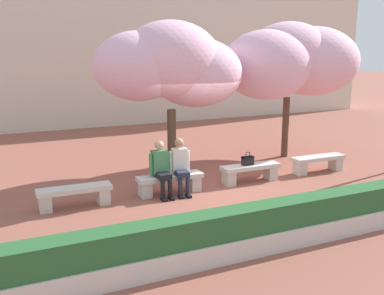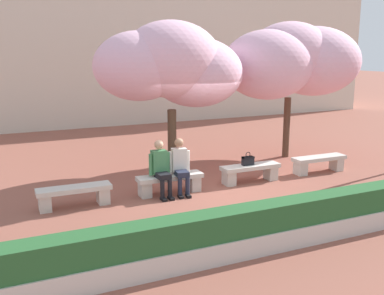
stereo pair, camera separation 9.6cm
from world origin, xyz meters
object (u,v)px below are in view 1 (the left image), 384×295
at_px(stone_bench_west_end, 75,194).
at_px(person_seated_left, 161,166).
at_px(stone_bench_center, 250,171).
at_px(stone_bench_near_east, 318,162).
at_px(stone_bench_near_west, 170,181).
at_px(cherry_tree_main, 173,66).
at_px(person_seated_right, 180,164).
at_px(cherry_tree_secondary, 291,61).
at_px(handbag, 248,160).

height_order(stone_bench_west_end, person_seated_left, person_seated_left).
bearing_deg(stone_bench_west_end, stone_bench_center, 0.00).
relative_size(stone_bench_center, stone_bench_near_east, 1.00).
bearing_deg(stone_bench_center, stone_bench_near_west, 180.00).
distance_m(stone_bench_center, stone_bench_near_east, 2.19).
bearing_deg(cherry_tree_main, stone_bench_west_end, -153.53).
xyz_separation_m(stone_bench_center, person_seated_left, (-2.44, -0.05, 0.40)).
bearing_deg(person_seated_right, stone_bench_west_end, 178.76).
bearing_deg(cherry_tree_secondary, person_seated_left, -159.05).
bearing_deg(cherry_tree_main, stone_bench_near_east, -21.25).
bearing_deg(cherry_tree_secondary, stone_bench_center, -143.97).
bearing_deg(cherry_tree_main, stone_bench_center, -43.75).
xyz_separation_m(handbag, cherry_tree_secondary, (2.63, 1.84, 2.38)).
height_order(stone_bench_near_west, cherry_tree_secondary, cherry_tree_secondary).
xyz_separation_m(person_seated_right, cherry_tree_secondary, (4.51, 1.91, 2.26)).
xyz_separation_m(stone_bench_near_west, stone_bench_near_east, (4.39, 0.00, 0.00)).
bearing_deg(person_seated_right, handbag, 2.17).
relative_size(handbag, cherry_tree_main, 0.08).
xyz_separation_m(person_seated_right, handbag, (1.89, 0.07, -0.12)).
bearing_deg(cherry_tree_main, person_seated_right, -106.98).
relative_size(stone_bench_near_west, cherry_tree_main, 0.39).
bearing_deg(stone_bench_west_end, person_seated_left, -1.57).
bearing_deg(handbag, stone_bench_near_east, -0.47).
height_order(stone_bench_near_east, cherry_tree_main, cherry_tree_main).
bearing_deg(stone_bench_center, stone_bench_near_east, 0.00).
relative_size(person_seated_right, cherry_tree_main, 0.32).
bearing_deg(person_seated_right, stone_bench_near_west, 167.47).
height_order(stone_bench_west_end, stone_bench_near_east, same).
bearing_deg(stone_bench_near_east, person_seated_left, -179.34).
relative_size(person_seated_left, cherry_tree_secondary, 0.29).
relative_size(stone_bench_center, cherry_tree_secondary, 0.35).
bearing_deg(handbag, cherry_tree_secondary, 35.03).
height_order(person_seated_left, cherry_tree_main, cherry_tree_main).
xyz_separation_m(person_seated_left, cherry_tree_secondary, (5.00, 1.91, 2.26)).
xyz_separation_m(stone_bench_near_east, person_seated_left, (-4.63, -0.05, 0.40)).
height_order(stone_bench_near_west, stone_bench_near_east, same).
bearing_deg(stone_bench_near_west, cherry_tree_secondary, 21.38).
relative_size(stone_bench_west_end, cherry_tree_main, 0.39).
distance_m(stone_bench_west_end, cherry_tree_secondary, 7.67).
relative_size(person_seated_right, handbag, 3.81).
distance_m(stone_bench_west_end, stone_bench_near_west, 2.19).
bearing_deg(person_seated_left, stone_bench_center, 1.26).
distance_m(stone_bench_near_east, cherry_tree_main, 4.73).
relative_size(person_seated_left, cherry_tree_main, 0.32).
distance_m(stone_bench_near_east, person_seated_right, 4.17).
bearing_deg(cherry_tree_secondary, stone_bench_near_east, -101.01).
height_order(stone_bench_west_end, cherry_tree_secondary, cherry_tree_secondary).
bearing_deg(handbag, person_seated_left, -178.26).
bearing_deg(person_seated_left, stone_bench_west_end, 178.43).
bearing_deg(stone_bench_near_east, stone_bench_near_west, 180.00).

